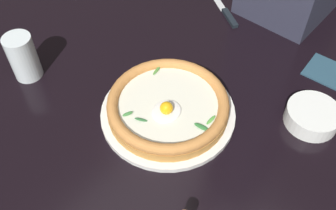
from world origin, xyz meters
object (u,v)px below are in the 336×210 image
side_bowl (312,116)px  drinking_glass (24,60)px  folded_napkin (336,75)px  table_knife (224,10)px  pizza (168,105)px

side_bowl → drinking_glass: 0.65m
side_bowl → folded_napkin: bearing=-174.8°
drinking_glass → table_knife: bearing=156.7°
table_knife → folded_napkin: (0.04, 0.35, 0.00)m
side_bowl → table_knife: bearing=-119.5°
table_knife → folded_napkin: bearing=83.4°
drinking_glass → folded_napkin: 0.73m
side_bowl → table_knife: side_bowl is taller
side_bowl → folded_napkin: size_ratio=0.81×
drinking_glass → folded_napkin: bearing=129.3°
table_knife → drinking_glass: 0.55m
pizza → folded_napkin: bearing=146.1°
folded_napkin → drinking_glass: bearing=-50.7°
table_knife → drinking_glass: drinking_glass is taller
side_bowl → table_knife: size_ratio=0.57×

